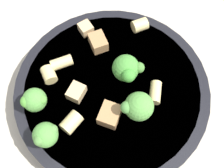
{
  "coord_description": "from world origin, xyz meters",
  "views": [
    {
      "loc": [
        -0.11,
        0.1,
        0.36
      ],
      "look_at": [
        0.0,
        0.0,
        0.05
      ],
      "focal_mm": 45.0,
      "sensor_mm": 36.0,
      "label": 1
    }
  ],
  "objects": [
    {
      "name": "rigatoni_0",
      "position": [
        0.04,
        -0.09,
        0.05
      ],
      "size": [
        0.02,
        0.02,
        0.02
      ],
      "primitive_type": "cylinder",
      "rotation": [
        1.57,
        0.0,
        2.84
      ],
      "color": "#E0C67F",
      "rests_on": "pasta_bowl"
    },
    {
      "name": "chicken_chunk_3",
      "position": [
        0.09,
        -0.03,
        0.04
      ],
      "size": [
        0.02,
        0.02,
        0.01
      ],
      "primitive_type": "cube",
      "rotation": [
        0.0,
        0.0,
        3.01
      ],
      "color": "tan",
      "rests_on": "pasta_bowl"
    },
    {
      "name": "rigatoni_4",
      "position": [
        0.06,
        0.05,
        0.05
      ],
      "size": [
        0.02,
        0.02,
        0.02
      ],
      "primitive_type": "cylinder",
      "rotation": [
        1.57,
        0.0,
        1.3
      ],
      "color": "#E0C67F",
      "rests_on": "pasta_bowl"
    },
    {
      "name": "pasta_bowl",
      "position": [
        0.0,
        0.0,
        0.02
      ],
      "size": [
        0.25,
        0.25,
        0.04
      ],
      "color": "black",
      "rests_on": "ground_plane"
    },
    {
      "name": "ground_plane",
      "position": [
        0.0,
        0.0,
        0.0
      ],
      "size": [
        2.0,
        2.0,
        0.0
      ],
      "primitive_type": "plane",
      "color": "#BCB29E"
    },
    {
      "name": "broccoli_floret_0",
      "position": [
        0.04,
        0.09,
        0.06
      ],
      "size": [
        0.03,
        0.03,
        0.04
      ],
      "color": "#84AD60",
      "rests_on": "pasta_bowl"
    },
    {
      "name": "broccoli_floret_2",
      "position": [
        -0.01,
        0.1,
        0.06
      ],
      "size": [
        0.03,
        0.03,
        0.04
      ],
      "color": "#93B766",
      "rests_on": "pasta_bowl"
    },
    {
      "name": "broccoli_floret_3",
      "position": [
        -0.01,
        -0.02,
        0.06
      ],
      "size": [
        0.03,
        0.03,
        0.04
      ],
      "color": "#9EC175",
      "rests_on": "pasta_bowl"
    },
    {
      "name": "broccoli_floret_1",
      "position": [
        -0.05,
        0.0,
        0.06
      ],
      "size": [
        0.03,
        0.03,
        0.04
      ],
      "color": "#84AD60",
      "rests_on": "pasta_bowl"
    },
    {
      "name": "chicken_chunk_2",
      "position": [
        0.06,
        -0.03,
        0.05
      ],
      "size": [
        0.03,
        0.03,
        0.02
      ],
      "primitive_type": "cube",
      "rotation": [
        0.0,
        0.0,
        2.83
      ],
      "color": "#A87A4C",
      "rests_on": "pasta_bowl"
    },
    {
      "name": "chicken_chunk_0",
      "position": [
        -0.03,
        0.03,
        0.05
      ],
      "size": [
        0.03,
        0.04,
        0.02
      ],
      "primitive_type": "cube",
      "rotation": [
        0.0,
        0.0,
        2.09
      ],
      "color": "#A87A4C",
      "rests_on": "pasta_bowl"
    },
    {
      "name": "chicken_chunk_1",
      "position": [
        0.02,
        0.04,
        0.04
      ],
      "size": [
        0.03,
        0.03,
        0.01
      ],
      "primitive_type": "cube",
      "rotation": [
        0.0,
        0.0,
        1.99
      ],
      "color": "tan",
      "rests_on": "pasta_bowl"
    },
    {
      "name": "rigatoni_3",
      "position": [
        -0.04,
        -0.03,
        0.04
      ],
      "size": [
        0.03,
        0.03,
        0.01
      ],
      "primitive_type": "cylinder",
      "rotation": [
        1.57,
        0.0,
        0.71
      ],
      "color": "#E0C67F",
      "rests_on": "pasta_bowl"
    },
    {
      "name": "rigatoni_1",
      "position": [
        -0.01,
        0.07,
        0.05
      ],
      "size": [
        0.02,
        0.03,
        0.02
      ],
      "primitive_type": "cylinder",
      "rotation": [
        1.57,
        0.0,
        0.2
      ],
      "color": "#E0C67F",
      "rests_on": "pasta_bowl"
    },
    {
      "name": "rigatoni_2",
      "position": [
        0.07,
        0.03,
        0.04
      ],
      "size": [
        0.02,
        0.03,
        0.01
      ],
      "primitive_type": "cylinder",
      "rotation": [
        1.57,
        0.0,
        2.83
      ],
      "color": "#E0C67F",
      "rests_on": "pasta_bowl"
    }
  ]
}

